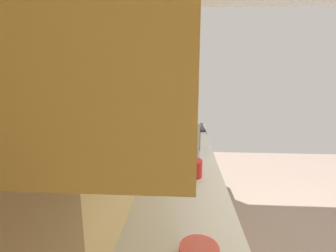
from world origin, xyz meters
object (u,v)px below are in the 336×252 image
(kettle, at_px, (192,168))
(microwave, at_px, (181,134))
(bowl, at_px, (199,251))
(oven_range, at_px, (183,156))

(kettle, bearing_deg, microwave, 8.03)
(microwave, relative_size, bowl, 2.79)
(oven_range, relative_size, bowl, 6.34)
(microwave, xyz_separation_m, bowl, (-1.54, -0.10, -0.13))
(bowl, bearing_deg, microwave, 3.61)
(oven_range, xyz_separation_m, microwave, (-1.07, 0.04, 0.61))
(bowl, bearing_deg, kettle, 0.00)
(microwave, bearing_deg, kettle, -171.97)
(microwave, relative_size, kettle, 2.34)
(microwave, bearing_deg, oven_range, -1.89)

